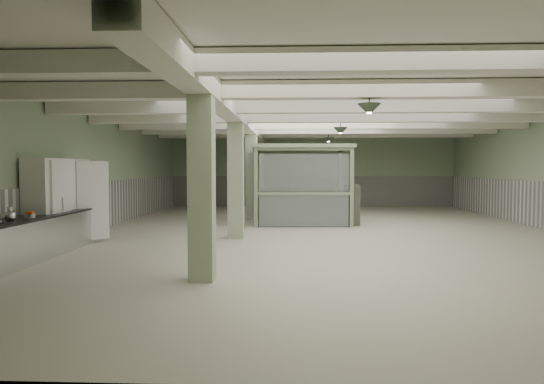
{
  "coord_description": "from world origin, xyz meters",
  "views": [
    {
      "loc": [
        -0.93,
        -14.25,
        1.97
      ],
      "look_at": [
        -1.49,
        -1.41,
        1.3
      ],
      "focal_mm": 32.0,
      "sensor_mm": 36.0,
      "label": 1
    }
  ],
  "objects_px": {
    "guard_booth": "(301,171)",
    "filing_cabinet": "(352,205)",
    "prep_counter": "(15,242)",
    "walkin_cooler": "(60,204)"
  },
  "relations": [
    {
      "from": "guard_booth",
      "to": "filing_cabinet",
      "type": "bearing_deg",
      "value": -21.09
    },
    {
      "from": "guard_booth",
      "to": "filing_cabinet",
      "type": "height_order",
      "value": "guard_booth"
    },
    {
      "from": "prep_counter",
      "to": "filing_cabinet",
      "type": "relative_size",
      "value": 3.9
    },
    {
      "from": "guard_booth",
      "to": "walkin_cooler",
      "type": "bearing_deg",
      "value": -140.29
    },
    {
      "from": "walkin_cooler",
      "to": "filing_cabinet",
      "type": "bearing_deg",
      "value": 32.7
    },
    {
      "from": "walkin_cooler",
      "to": "guard_booth",
      "type": "height_order",
      "value": "guard_booth"
    },
    {
      "from": "prep_counter",
      "to": "guard_booth",
      "type": "height_order",
      "value": "guard_booth"
    },
    {
      "from": "walkin_cooler",
      "to": "filing_cabinet",
      "type": "height_order",
      "value": "walkin_cooler"
    },
    {
      "from": "prep_counter",
      "to": "walkin_cooler",
      "type": "bearing_deg",
      "value": 92.33
    },
    {
      "from": "prep_counter",
      "to": "guard_booth",
      "type": "bearing_deg",
      "value": 52.04
    }
  ]
}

